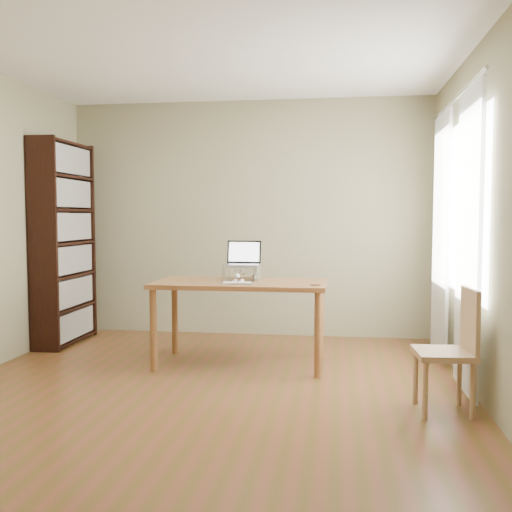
{
  "coord_description": "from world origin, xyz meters",
  "views": [
    {
      "loc": [
        0.98,
        -4.03,
        1.33
      ],
      "look_at": [
        0.28,
        0.9,
        0.98
      ],
      "focal_mm": 40.0,
      "sensor_mm": 36.0,
      "label": 1
    }
  ],
  "objects_px": {
    "cat": "(243,274)",
    "chair": "(454,346)",
    "desk": "(240,291)",
    "laptop": "(243,259)",
    "keyboard": "(237,283)",
    "bookshelf": "(64,243)"
  },
  "relations": [
    {
      "from": "cat",
      "to": "chair",
      "type": "xyz_separation_m",
      "value": [
        1.62,
        -1.14,
        -0.35
      ]
    },
    {
      "from": "keyboard",
      "to": "cat",
      "type": "height_order",
      "value": "cat"
    },
    {
      "from": "laptop",
      "to": "chair",
      "type": "relative_size",
      "value": 0.37
    },
    {
      "from": "desk",
      "to": "laptop",
      "type": "relative_size",
      "value": 4.87
    },
    {
      "from": "laptop",
      "to": "chair",
      "type": "xyz_separation_m",
      "value": [
        1.63,
        -1.16,
        -0.49
      ]
    },
    {
      "from": "keyboard",
      "to": "chair",
      "type": "height_order",
      "value": "chair"
    },
    {
      "from": "cat",
      "to": "bookshelf",
      "type": "bearing_deg",
      "value": 169.65
    },
    {
      "from": "desk",
      "to": "laptop",
      "type": "bearing_deg",
      "value": 90.34
    },
    {
      "from": "bookshelf",
      "to": "keyboard",
      "type": "bearing_deg",
      "value": -23.23
    },
    {
      "from": "desk",
      "to": "laptop",
      "type": "distance_m",
      "value": 0.31
    },
    {
      "from": "bookshelf",
      "to": "cat",
      "type": "distance_m",
      "value": 2.06
    },
    {
      "from": "desk",
      "to": "cat",
      "type": "xyz_separation_m",
      "value": [
        0.01,
        0.11,
        0.14
      ]
    },
    {
      "from": "chair",
      "to": "bookshelf",
      "type": "bearing_deg",
      "value": 151.34
    },
    {
      "from": "keyboard",
      "to": "bookshelf",
      "type": "bearing_deg",
      "value": 152.76
    },
    {
      "from": "desk",
      "to": "cat",
      "type": "distance_m",
      "value": 0.18
    },
    {
      "from": "laptop",
      "to": "cat",
      "type": "distance_m",
      "value": 0.13
    },
    {
      "from": "cat",
      "to": "desk",
      "type": "bearing_deg",
      "value": -89.65
    },
    {
      "from": "desk",
      "to": "chair",
      "type": "distance_m",
      "value": 1.94
    },
    {
      "from": "desk",
      "to": "cat",
      "type": "relative_size",
      "value": 3.27
    },
    {
      "from": "laptop",
      "to": "keyboard",
      "type": "distance_m",
      "value": 0.4
    },
    {
      "from": "bookshelf",
      "to": "desk",
      "type": "bearing_deg",
      "value": -17.73
    },
    {
      "from": "desk",
      "to": "keyboard",
      "type": "xyz_separation_m",
      "value": [
        0.01,
        -0.22,
        0.1
      ]
    }
  ]
}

